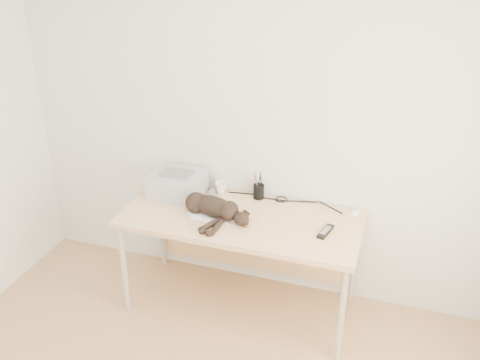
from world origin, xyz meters
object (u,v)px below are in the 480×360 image
(desk, at_px, (245,227))
(printer, at_px, (177,184))
(pen_cup, at_px, (259,191))
(cat, at_px, (211,207))
(mouse, at_px, (355,212))
(mug, at_px, (221,188))

(desk, bearing_deg, printer, 172.13)
(printer, xyz_separation_m, pen_cup, (0.57, 0.13, -0.03))
(cat, bearing_deg, desk, 48.18)
(pen_cup, bearing_deg, mouse, -1.59)
(printer, bearing_deg, mouse, 5.13)
(mug, relative_size, mouse, 0.94)
(printer, height_order, cat, printer)
(mug, bearing_deg, cat, -81.55)
(cat, height_order, pen_cup, pen_cup)
(cat, height_order, mouse, cat)
(cat, xyz_separation_m, mug, (-0.05, 0.33, -0.02))
(desk, xyz_separation_m, mug, (-0.24, 0.19, 0.18))
(desk, height_order, printer, printer)
(printer, xyz_separation_m, mug, (0.29, 0.12, -0.04))
(mouse, bearing_deg, mug, -159.62)
(mug, xyz_separation_m, mouse, (0.96, -0.01, -0.03))
(desk, height_order, cat, cat)
(mug, bearing_deg, pen_cup, 2.03)
(desk, xyz_separation_m, pen_cup, (0.04, 0.20, 0.19))
(pen_cup, height_order, mouse, pen_cup)
(cat, relative_size, pen_cup, 3.26)
(desk, distance_m, cat, 0.31)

